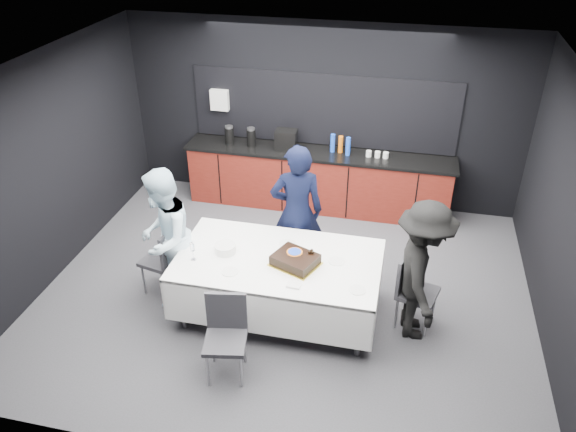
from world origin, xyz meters
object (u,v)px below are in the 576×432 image
object	(u,v)px
cake_assembly	(295,260)
champagne_flute	(192,248)
chair_near	(226,330)
chair_right	(412,285)
person_center	(297,212)
person_right	(421,272)
chair_left	(165,256)
person_left	(164,238)
plate_stack	(225,248)
party_table	(278,268)

from	to	relation	value
cake_assembly	champagne_flute	world-z (taller)	champagne_flute
chair_near	chair_right	bearing A→B (deg)	32.46
champagne_flute	person_center	bearing A→B (deg)	47.84
cake_assembly	person_right	distance (m)	1.38
chair_left	person_left	size ratio (longest dim) A/B	0.53
champagne_flute	chair_left	bearing A→B (deg)	148.67
cake_assembly	champagne_flute	bearing A→B (deg)	-171.92
cake_assembly	chair_left	distance (m)	1.68
champagne_flute	person_left	world-z (taller)	person_left
chair_right	chair_near	world-z (taller)	same
plate_stack	person_center	size ratio (longest dim) A/B	0.14
party_table	chair_left	bearing A→B (deg)	176.87
party_table	person_right	size ratio (longest dim) A/B	1.38
plate_stack	chair_left	world-z (taller)	chair_left
plate_stack	person_left	distance (m)	0.75
party_table	chair_near	distance (m)	1.05
champagne_flute	person_center	distance (m)	1.44
party_table	plate_stack	distance (m)	0.65
chair_left	person_center	world-z (taller)	person_center
chair_right	person_right	size ratio (longest dim) A/B	0.55
cake_assembly	person_center	size ratio (longest dim) A/B	0.34
champagne_flute	chair_near	size ratio (longest dim) A/B	0.24
person_center	plate_stack	bearing A→B (deg)	36.01
party_table	chair_near	xyz separation A→B (m)	(-0.31, -1.00, -0.11)
person_center	chair_right	bearing A→B (deg)	139.25
chair_left	chair_near	size ratio (longest dim) A/B	1.00
chair_near	party_table	bearing A→B (deg)	72.68
champagne_flute	person_right	distance (m)	2.53
plate_stack	person_center	world-z (taller)	person_center
champagne_flute	party_table	bearing A→B (deg)	13.74
party_table	person_left	world-z (taller)	person_left
party_table	plate_stack	xyz separation A→B (m)	(-0.63, -0.01, 0.19)
cake_assembly	person_left	world-z (taller)	person_left
champagne_flute	plate_stack	bearing A→B (deg)	35.92
plate_stack	champagne_flute	size ratio (longest dim) A/B	1.10
plate_stack	person_left	size ratio (longest dim) A/B	0.14
champagne_flute	chair_near	world-z (taller)	champagne_flute
person_right	person_left	bearing A→B (deg)	82.42
chair_near	person_right	world-z (taller)	person_right
person_center	person_left	distance (m)	1.64
cake_assembly	person_right	bearing A→B (deg)	3.49
plate_stack	person_right	bearing A→B (deg)	0.63
champagne_flute	person_left	bearing A→B (deg)	153.24
chair_right	person_left	size ratio (longest dim) A/B	0.53
cake_assembly	chair_left	world-z (taller)	cake_assembly
party_table	person_right	distance (m)	1.60
chair_right	person_right	xyz separation A→B (m)	(0.07, -0.14, 0.31)
champagne_flute	person_left	xyz separation A→B (m)	(-0.44, 0.22, -0.07)
chair_left	person_right	distance (m)	3.04
chair_left	plate_stack	bearing A→B (deg)	-5.96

